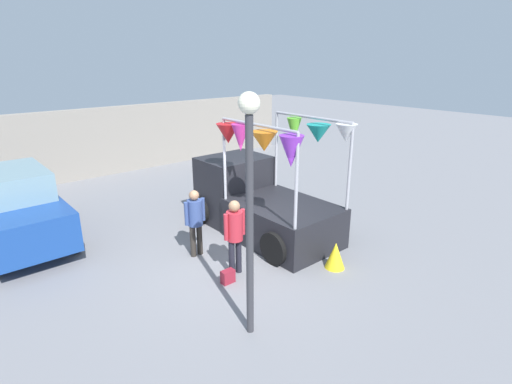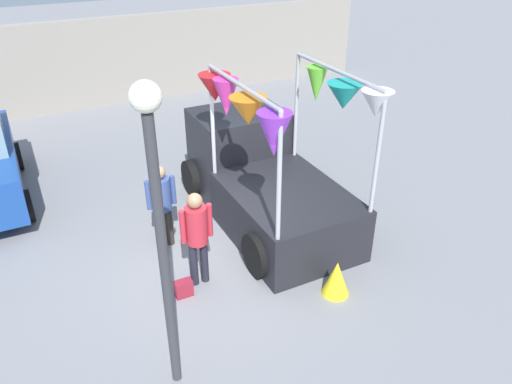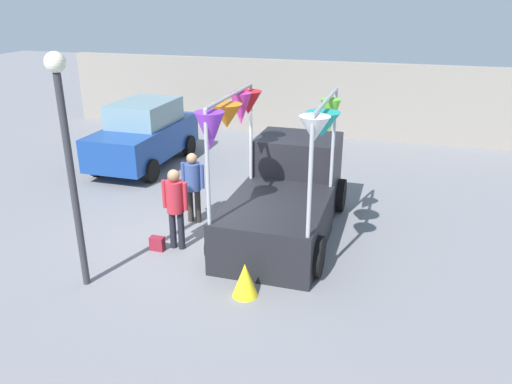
{
  "view_description": "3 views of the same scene",
  "coord_description": "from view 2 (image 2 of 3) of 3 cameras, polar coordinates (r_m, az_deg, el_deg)",
  "views": [
    {
      "loc": [
        -5.07,
        -6.59,
        4.41
      ],
      "look_at": [
        0.62,
        0.08,
        1.43
      ],
      "focal_mm": 28.0,
      "sensor_mm": 36.0,
      "label": 1
    },
    {
      "loc": [
        -2.57,
        -6.68,
        5.3
      ],
      "look_at": [
        0.74,
        -0.13,
        1.16
      ],
      "focal_mm": 35.0,
      "sensor_mm": 36.0,
      "label": 2
    },
    {
      "loc": [
        3.56,
        -8.62,
        4.73
      ],
      "look_at": [
        0.92,
        0.14,
        1.1
      ],
      "focal_mm": 35.0,
      "sensor_mm": 36.0,
      "label": 3
    }
  ],
  "objects": [
    {
      "name": "ground_plane",
      "position": [
        8.91,
        -4.68,
        -7.18
      ],
      "size": [
        60.0,
        60.0,
        0.0
      ],
      "primitive_type": "plane",
      "color": "slate"
    },
    {
      "name": "person_customer",
      "position": [
        7.76,
        -6.78,
        -4.43
      ],
      "size": [
        0.53,
        0.34,
        1.66
      ],
      "color": "black",
      "rests_on": "ground"
    },
    {
      "name": "folded_kite_bundle_sunflower",
      "position": [
        8.0,
        9.17,
        -9.68
      ],
      "size": [
        0.49,
        0.49,
        0.6
      ],
      "primitive_type": "cone",
      "rotation": [
        0.0,
        0.0,
        1.7
      ],
      "color": "yellow",
      "rests_on": "ground"
    },
    {
      "name": "brick_boundary_wall",
      "position": [
        16.21,
        -17.39,
        13.88
      ],
      "size": [
        18.0,
        0.36,
        2.6
      ],
      "primitive_type": "cube",
      "color": "gray",
      "rests_on": "ground"
    },
    {
      "name": "street_lamp",
      "position": [
        5.33,
        -11.14,
        -1.86
      ],
      "size": [
        0.32,
        0.32,
        3.96
      ],
      "color": "#333338",
      "rests_on": "ground"
    },
    {
      "name": "vendor_truck",
      "position": [
        9.61,
        0.53,
        2.26
      ],
      "size": [
        2.51,
        4.12,
        3.06
      ],
      "color": "black",
      "rests_on": "ground"
    },
    {
      "name": "person_vendor",
      "position": [
        8.76,
        -10.75,
        -0.82
      ],
      "size": [
        0.53,
        0.34,
        1.59
      ],
      "color": "#2D2823",
      "rests_on": "ground"
    },
    {
      "name": "handbag",
      "position": [
        8.04,
        -8.27,
        -10.85
      ],
      "size": [
        0.28,
        0.16,
        0.28
      ],
      "primitive_type": "cube",
      "color": "maroon",
      "rests_on": "ground"
    }
  ]
}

